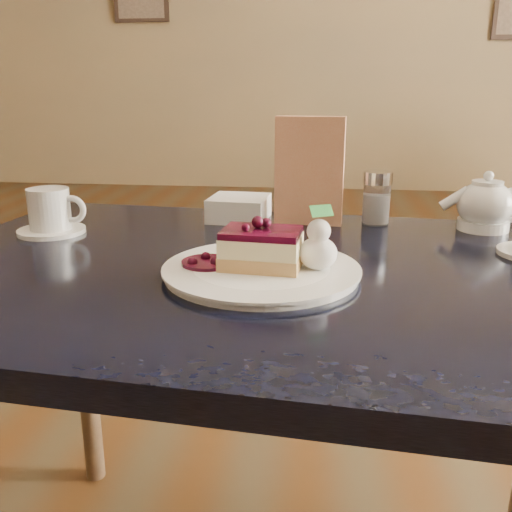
# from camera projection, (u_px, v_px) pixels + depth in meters

# --- Properties ---
(main_table) EXTENTS (1.19, 0.85, 0.70)m
(main_table) POSITION_uv_depth(u_px,v_px,m) (267.00, 310.00, 0.89)
(main_table) COLOR black
(main_table) RESTS_ON ground
(dessert_plate) EXTENTS (0.28, 0.28, 0.01)m
(dessert_plate) POSITION_uv_depth(u_px,v_px,m) (261.00, 271.00, 0.82)
(dessert_plate) COLOR white
(dessert_plate) RESTS_ON main_table
(cheesecake_slice) EXTENTS (0.12, 0.09, 0.06)m
(cheesecake_slice) POSITION_uv_depth(u_px,v_px,m) (261.00, 249.00, 0.81)
(cheesecake_slice) COLOR tan
(cheesecake_slice) RESTS_ON dessert_plate
(whipped_cream) EXTENTS (0.05, 0.05, 0.05)m
(whipped_cream) POSITION_uv_depth(u_px,v_px,m) (318.00, 253.00, 0.80)
(whipped_cream) COLOR white
(whipped_cream) RESTS_ON dessert_plate
(berry_sauce) EXTENTS (0.07, 0.07, 0.01)m
(berry_sauce) POSITION_uv_depth(u_px,v_px,m) (207.00, 263.00, 0.83)
(berry_sauce) COLOR #340719
(berry_sauce) RESTS_ON dessert_plate
(coffee_set) EXTENTS (0.13, 0.12, 0.08)m
(coffee_set) POSITION_uv_depth(u_px,v_px,m) (51.00, 213.00, 1.04)
(coffee_set) COLOR white
(coffee_set) RESTS_ON main_table
(tea_set) EXTENTS (0.19, 0.27, 0.10)m
(tea_set) POSITION_uv_depth(u_px,v_px,m) (494.00, 213.00, 1.03)
(tea_set) COLOR white
(tea_set) RESTS_ON main_table
(menu_card) EXTENTS (0.13, 0.04, 0.21)m
(menu_card) POSITION_uv_depth(u_px,v_px,m) (309.00, 171.00, 1.09)
(menu_card) COLOR beige
(menu_card) RESTS_ON main_table
(sugar_shaker) EXTENTS (0.06, 0.06, 0.10)m
(sugar_shaker) POSITION_uv_depth(u_px,v_px,m) (377.00, 197.00, 1.11)
(sugar_shaker) COLOR white
(sugar_shaker) RESTS_ON main_table
(napkin_stack) EXTENTS (0.12, 0.12, 0.05)m
(napkin_stack) POSITION_uv_depth(u_px,v_px,m) (239.00, 208.00, 1.15)
(napkin_stack) COLOR white
(napkin_stack) RESTS_ON main_table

